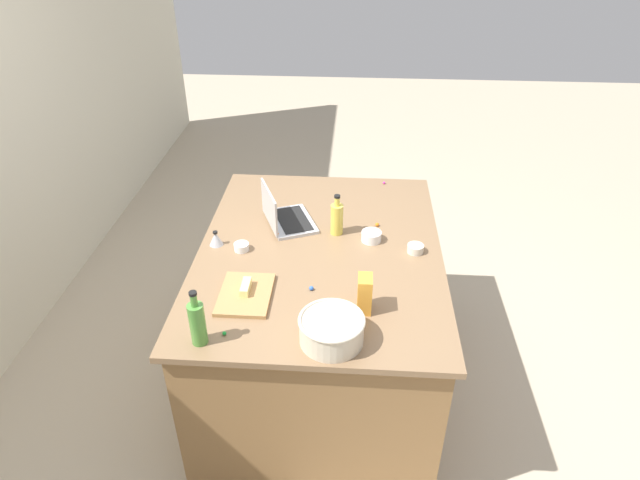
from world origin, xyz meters
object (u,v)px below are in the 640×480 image
at_px(laptop, 284,217).
at_px(bottle_olive, 197,323).
at_px(ramekin_medium, 371,236).
at_px(ramekin_wide, 415,249).
at_px(butter_stick_left, 246,287).
at_px(bottle_oil, 337,218).
at_px(kitchen_timer, 216,238).
at_px(candy_bag, 365,294).
at_px(ramekin_small, 242,247).
at_px(mixing_bowl_large, 332,329).
at_px(cutting_board, 245,294).

relative_size(laptop, bottle_olive, 1.48).
xyz_separation_m(ramekin_medium, ramekin_wide, (-0.10, -0.22, -0.01)).
height_order(laptop, butter_stick_left, laptop).
height_order(bottle_oil, kitchen_timer, bottle_oil).
relative_size(laptop, candy_bag, 2.18).
distance_m(butter_stick_left, ramekin_small, 0.35).
distance_m(bottle_oil, ramekin_wide, 0.43).
bearing_deg(laptop, bottle_olive, 166.46).
bearing_deg(ramekin_wide, candy_bag, 150.88).
height_order(bottle_olive, ramekin_small, bottle_olive).
height_order(bottle_oil, butter_stick_left, bottle_oil).
height_order(laptop, bottle_olive, bottle_olive).
relative_size(mixing_bowl_large, ramekin_small, 3.56).
bearing_deg(ramekin_wide, kitchen_timer, 89.47).
distance_m(cutting_board, ramekin_wide, 0.87).
xyz_separation_m(laptop, bottle_oil, (-0.07, -0.28, 0.04)).
bearing_deg(bottle_olive, kitchen_timer, 7.72).
bearing_deg(bottle_oil, kitchen_timer, 103.70).
xyz_separation_m(bottle_oil, butter_stick_left, (-0.54, 0.38, -0.05)).
bearing_deg(kitchen_timer, bottle_oil, -76.30).
bearing_deg(cutting_board, laptop, -8.74).
height_order(ramekin_medium, kitchen_timer, kitchen_timer).
bearing_deg(candy_bag, ramekin_medium, -3.78).
height_order(mixing_bowl_large, cutting_board, mixing_bowl_large).
xyz_separation_m(bottle_oil, ramekin_wide, (-0.16, -0.40, -0.07)).
distance_m(mixing_bowl_large, candy_bag, 0.24).
bearing_deg(candy_bag, kitchen_timer, 58.15).
height_order(butter_stick_left, candy_bag, candy_bag).
relative_size(bottle_olive, candy_bag, 1.48).
height_order(laptop, candy_bag, laptop).
relative_size(bottle_oil, ramekin_wide, 2.74).
distance_m(bottle_olive, butter_stick_left, 0.35).
bearing_deg(mixing_bowl_large, bottle_olive, 94.58).
bearing_deg(ramekin_wide, laptop, 71.65).
bearing_deg(bottle_oil, ramekin_medium, -108.71).
height_order(bottle_oil, ramekin_medium, bottle_oil).
distance_m(cutting_board, kitchen_timer, 0.46).
bearing_deg(ramekin_small, mixing_bowl_large, -142.22).
xyz_separation_m(bottle_oil, ramekin_medium, (-0.06, -0.18, -0.06)).
bearing_deg(ramekin_medium, candy_bag, 176.22).
relative_size(bottle_olive, cutting_board, 0.83).
relative_size(laptop, mixing_bowl_large, 1.39).
xyz_separation_m(laptop, ramekin_medium, (-0.13, -0.46, -0.02)).
bearing_deg(ramekin_small, kitchen_timer, 71.50).
xyz_separation_m(mixing_bowl_large, kitchen_timer, (0.67, 0.62, -0.03)).
distance_m(cutting_board, candy_bag, 0.53).
distance_m(ramekin_small, candy_bag, 0.74).
height_order(laptop, cutting_board, laptop).
xyz_separation_m(ramekin_small, ramekin_wide, (0.04, -0.86, 0.00)).
bearing_deg(bottle_olive, laptop, -13.54).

